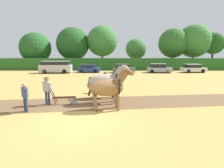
% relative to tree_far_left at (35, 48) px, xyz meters
% --- Properties ---
extents(ground_plane, '(240.00, 240.00, 0.00)m').
position_rel_tree_far_left_xyz_m(ground_plane, '(15.50, -31.50, -4.50)').
color(ground_plane, tan).
extents(plowed_furrow_strip, '(27.97, 6.28, 0.01)m').
position_rel_tree_far_left_xyz_m(plowed_furrow_strip, '(12.40, -28.80, -4.50)').
color(plowed_furrow_strip, brown).
rests_on(plowed_furrow_strip, ground).
extents(hedgerow, '(64.00, 1.33, 2.38)m').
position_rel_tree_far_left_xyz_m(hedgerow, '(15.50, -4.06, -3.31)').
color(hedgerow, '#286023').
rests_on(hedgerow, ground).
extents(tree_far_left, '(6.74, 6.74, 7.88)m').
position_rel_tree_far_left_xyz_m(tree_far_left, '(0.00, 0.00, 0.00)').
color(tree_far_left, '#4C3823').
rests_on(tree_far_left, ground).
extents(tree_left, '(7.50, 7.50, 9.26)m').
position_rel_tree_far_left_xyz_m(tree_left, '(7.98, 1.71, 1.00)').
color(tree_left, '#423323').
rests_on(tree_left, ground).
extents(tree_center_left, '(6.89, 6.89, 9.53)m').
position_rel_tree_far_left_xyz_m(tree_center_left, '(14.77, 1.24, 1.57)').
color(tree_center_left, '#4C3823').
rests_on(tree_center_left, ground).
extents(tree_center, '(4.69, 4.69, 6.69)m').
position_rel_tree_far_left_xyz_m(tree_center, '(22.54, 1.40, -0.17)').
color(tree_center, brown).
rests_on(tree_center, ground).
extents(tree_center_right, '(6.41, 6.41, 8.78)m').
position_rel_tree_far_left_xyz_m(tree_center_right, '(30.53, 0.02, 1.06)').
color(tree_center_right, '#423323').
rests_on(tree_center_right, ground).
extents(tree_right, '(7.21, 7.21, 9.64)m').
position_rel_tree_far_left_xyz_m(tree_right, '(35.22, 0.17, 1.52)').
color(tree_right, '#4C3823').
rests_on(tree_right, ground).
extents(tree_far_right, '(4.65, 4.65, 7.82)m').
position_rel_tree_far_left_xyz_m(tree_far_right, '(39.33, -0.27, 0.96)').
color(tree_far_right, '#423323').
rests_on(tree_far_right, ground).
extents(draft_horse_lead_left, '(2.73, 1.23, 2.44)m').
position_rel_tree_far_left_xyz_m(draft_horse_lead_left, '(16.82, -29.71, -3.18)').
color(draft_horse_lead_left, brown).
rests_on(draft_horse_lead_left, ground).
extents(draft_horse_lead_right, '(2.83, 1.26, 2.58)m').
position_rel_tree_far_left_xyz_m(draft_horse_lead_right, '(16.66, -28.31, -3.05)').
color(draft_horse_lead_right, '#B2A38E').
rests_on(draft_horse_lead_right, ground).
extents(draft_horse_trail_left, '(2.90, 1.13, 2.38)m').
position_rel_tree_far_left_xyz_m(draft_horse_trail_left, '(16.50, -26.90, -3.19)').
color(draft_horse_trail_left, '#513319').
rests_on(draft_horse_trail_left, ground).
extents(plow, '(1.72, 0.52, 1.13)m').
position_rel_tree_far_left_xyz_m(plow, '(14.07, -28.61, -4.18)').
color(plow, '#4C331E').
rests_on(plow, ground).
extents(farmer_at_plow, '(0.63, 0.45, 1.78)m').
position_rel_tree_far_left_xyz_m(farmer_at_plow, '(12.89, -28.71, -3.45)').
color(farmer_at_plow, '#28334C').
rests_on(farmer_at_plow, ground).
extents(farmer_beside_team, '(0.49, 0.49, 1.69)m').
position_rel_tree_far_left_xyz_m(farmer_beside_team, '(16.44, -24.97, -3.52)').
color(farmer_beside_team, '#28334C').
rests_on(farmer_beside_team, ground).
extents(farmer_onlooker_left, '(0.50, 0.49, 1.63)m').
position_rel_tree_far_left_xyz_m(farmer_onlooker_left, '(12.18, -30.11, -3.56)').
color(farmer_onlooker_left, '#28334C').
rests_on(farmer_onlooker_left, ground).
extents(parked_van, '(5.26, 2.18, 2.03)m').
position_rel_tree_far_left_xyz_m(parked_van, '(7.44, -9.76, -3.45)').
color(parked_van, '#BCBCC1').
rests_on(parked_van, ground).
extents(parked_car_left, '(3.96, 1.99, 1.41)m').
position_rel_tree_far_left_xyz_m(parked_car_left, '(12.92, -8.71, -3.82)').
color(parked_car_left, navy).
rests_on(parked_car_left, ground).
extents(parked_car_center_left, '(4.04, 2.35, 1.50)m').
position_rel_tree_far_left_xyz_m(parked_car_center_left, '(19.06, -9.12, -3.79)').
color(parked_car_center_left, '#565B66').
rests_on(parked_car_center_left, ground).
extents(parked_car_center, '(4.35, 2.31, 1.58)m').
position_rel_tree_far_left_xyz_m(parked_car_center, '(25.17, -9.15, -3.75)').
color(parked_car_center, '#9E9EA8').
rests_on(parked_car_center, ground).
extents(parked_car_center_right, '(4.15, 1.91, 1.48)m').
position_rel_tree_far_left_xyz_m(parked_car_center_right, '(31.30, -8.85, -3.79)').
color(parked_car_center_right, silver).
rests_on(parked_car_center_right, ground).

